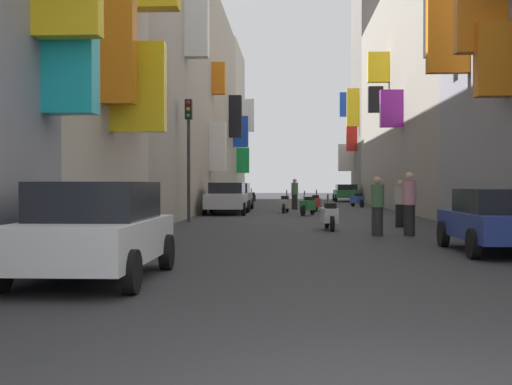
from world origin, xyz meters
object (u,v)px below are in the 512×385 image
Objects in this scene: scooter_white at (330,215)px; traffic_light_near_corner at (189,139)px; parked_car_green at (346,192)px; scooter_green at (308,205)px; parked_car_grey at (234,196)px; pedestrian_crossing at (295,194)px; scooter_black at (252,198)px; scooter_red at (316,202)px; scooter_silver at (285,204)px; pedestrian_near_right at (377,206)px; scooter_blue at (357,200)px; parked_car_white at (94,229)px; parked_car_silver at (227,198)px; pedestrian_near_left at (409,204)px; parked_car_blue at (498,219)px; pedestrian_mid_street at (400,204)px.

traffic_light_near_corner reaches higher than scooter_white.
parked_car_green is 24.18m from scooter_green.
parked_car_grey reaches higher than parked_car_green.
pedestrian_crossing is at bearing 94.61° from scooter_green.
scooter_red is at bearing -70.25° from scooter_black.
parked_car_green is 21.96m from scooter_silver.
scooter_silver is (-1.05, 2.46, -0.00)m from scooter_green.
pedestrian_near_right is (1.07, -16.74, 0.36)m from scooter_red.
scooter_blue is (4.41, 8.69, 0.00)m from scooter_silver.
scooter_green is 1.04× the size of pedestrian_crossing.
traffic_light_near_corner is (-1.20, -21.51, 2.67)m from scooter_black.
scooter_black is (-4.00, 11.16, 0.00)m from scooter_red.
parked_car_white reaches higher than scooter_white.
parked_car_silver is 1.10× the size of parked_car_white.
scooter_black is (-7.18, -8.13, -0.28)m from parked_car_green.
pedestrian_crossing is (3.29, 5.82, 0.08)m from parked_car_silver.
pedestrian_crossing is (0.49, 4.48, 0.41)m from scooter_silver.
parked_car_green is at bearing 74.20° from traffic_light_near_corner.
pedestrian_crossing is at bearing -104.17° from parked_car_green.
pedestrian_near_left is 1.08× the size of pedestrian_near_right.
traffic_light_near_corner reaches higher than scooter_black.
parked_car_white reaches higher than scooter_green.
parked_car_white is 32.98m from scooter_blue.
scooter_red is (0.13, 14.45, 0.00)m from scooter_white.
scooter_green is at bearing -16.12° from parked_car_silver.
parked_car_blue is 0.89× the size of parked_car_green.
parked_car_grey is at bearing 127.73° from scooter_silver.
parked_car_blue is 2.36× the size of pedestrian_near_right.
parked_car_grey is 1.15× the size of parked_car_blue.
parked_car_silver is at bearing 83.16° from traffic_light_near_corner.
parked_car_grey is 2.49× the size of scooter_green.
parked_car_silver is 6.69m from pedestrian_crossing.
parked_car_silver is 12.36m from scooter_blue.
pedestrian_crossing is 13.52m from traffic_light_near_corner.
pedestrian_near_right is (-0.91, -0.12, -0.07)m from pedestrian_near_left.
parked_car_blue is 2.15× the size of scooter_silver.
traffic_light_near_corner is at bearing 134.49° from pedestrian_near_right.
scooter_white is at bearing -83.22° from scooter_silver.
traffic_light_near_corner is (-5.08, 4.10, 2.67)m from scooter_white.
scooter_green is at bearing -106.78° from scooter_blue.
parked_car_silver reaches higher than scooter_white.
pedestrian_crossing is at bearing 60.58° from parked_car_silver.
parked_car_grey is 2.29× the size of scooter_black.
scooter_silver is at bearing 103.51° from parked_car_blue.
scooter_silver is 14.91m from pedestrian_near_left.
scooter_silver is at bearing 25.72° from parked_car_silver.
scooter_black is at bearing 108.23° from pedestrian_crossing.
pedestrian_crossing reaches higher than pedestrian_mid_street.
traffic_light_near_corner is (-0.75, -11.91, 2.36)m from parked_car_grey.
scooter_white is 1.20× the size of pedestrian_mid_street.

